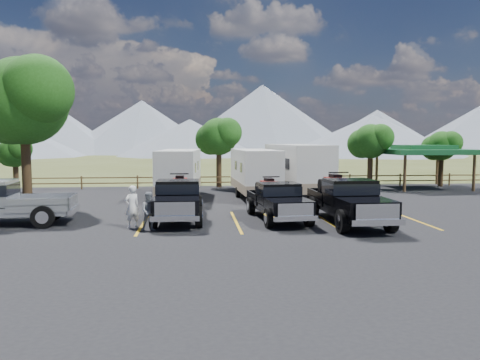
{
  "coord_description": "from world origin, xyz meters",
  "views": [
    {
      "loc": [
        -3.73,
        -16.16,
        3.65
      ],
      "look_at": [
        -1.52,
        7.17,
        1.6
      ],
      "focal_mm": 35.0,
      "sensor_mm": 36.0,
      "label": 1
    }
  ],
  "objects": [
    {
      "name": "stall_lines",
      "position": [
        0.0,
        4.0,
        0.04
      ],
      "size": [
        12.12,
        5.5,
        0.01
      ],
      "color": "gold",
      "rests_on": "asphalt_lot"
    },
    {
      "name": "trailer_center",
      "position": [
        -0.1,
        12.38,
        1.59
      ],
      "size": [
        2.49,
        8.56,
        2.97
      ],
      "rotation": [
        0.0,
        0.0,
        0.04
      ],
      "color": "silver",
      "rests_on": "asphalt_lot"
    },
    {
      "name": "mountain_range",
      "position": [
        -7.63,
        105.98,
        7.87
      ],
      "size": [
        209.0,
        71.0,
        20.0
      ],
      "color": "gray",
      "rests_on": "ground"
    },
    {
      "name": "trailer_left",
      "position": [
        -4.73,
        12.58,
        1.59
      ],
      "size": [
        2.66,
        8.53,
        2.95
      ],
      "rotation": [
        0.0,
        0.0,
        -0.07
      ],
      "color": "silver",
      "rests_on": "asphalt_lot"
    },
    {
      "name": "tree_north",
      "position": [
        -2.03,
        19.02,
        3.83
      ],
      "size": [
        3.46,
        3.24,
        5.25
      ],
      "color": "black",
      "rests_on": "ground"
    },
    {
      "name": "rail_fence",
      "position": [
        2.0,
        18.5,
        0.61
      ],
      "size": [
        36.12,
        0.12,
        1.0
      ],
      "color": "brown",
      "rests_on": "ground"
    },
    {
      "name": "asphalt_lot",
      "position": [
        0.0,
        3.0,
        0.02
      ],
      "size": [
        44.0,
        34.0,
        0.04
      ],
      "primitive_type": "cube",
      "color": "black",
      "rests_on": "ground"
    },
    {
      "name": "tree_big_nw",
      "position": [
        -12.55,
        9.03,
        5.6
      ],
      "size": [
        5.54,
        5.18,
        7.84
      ],
      "color": "black",
      "rests_on": "ground"
    },
    {
      "name": "tree_ne_a",
      "position": [
        8.97,
        17.01,
        3.48
      ],
      "size": [
        3.11,
        2.92,
        4.76
      ],
      "color": "black",
      "rests_on": "ground"
    },
    {
      "name": "rig_left",
      "position": [
        -4.53,
        4.86,
        1.01
      ],
      "size": [
        2.17,
        6.03,
        2.01
      ],
      "rotation": [
        0.0,
        0.0,
        -0.01
      ],
      "color": "black",
      "rests_on": "asphalt_lot"
    },
    {
      "name": "trailer_right",
      "position": [
        2.65,
        12.8,
        1.75
      ],
      "size": [
        3.08,
        9.45,
        3.27
      ],
      "rotation": [
        0.0,
        0.0,
        0.09
      ],
      "color": "silver",
      "rests_on": "asphalt_lot"
    },
    {
      "name": "tree_ne_b",
      "position": [
        14.98,
        18.01,
        3.13
      ],
      "size": [
        2.77,
        2.59,
        4.27
      ],
      "color": "black",
      "rests_on": "ground"
    },
    {
      "name": "rig_center",
      "position": [
        -0.1,
        4.44,
        0.94
      ],
      "size": [
        2.37,
        5.74,
        1.87
      ],
      "rotation": [
        0.0,
        0.0,
        0.09
      ],
      "color": "black",
      "rests_on": "asphalt_lot"
    },
    {
      "name": "tree_nw_small",
      "position": [
        -16.02,
        17.01,
        2.78
      ],
      "size": [
        2.59,
        2.43,
        3.85
      ],
      "color": "black",
      "rests_on": "ground"
    },
    {
      "name": "person_b",
      "position": [
        -5.55,
        2.3,
        0.81
      ],
      "size": [
        0.82,
        0.68,
        1.55
      ],
      "primitive_type": "imported",
      "rotation": [
        0.0,
        0.0,
        0.13
      ],
      "color": "gray",
      "rests_on": "asphalt_lot"
    },
    {
      "name": "ground",
      "position": [
        0.0,
        0.0,
        0.0
      ],
      "size": [
        320.0,
        320.0,
        0.0
      ],
      "primitive_type": "plane",
      "color": "#464E21",
      "rests_on": "ground"
    },
    {
      "name": "pavilion",
      "position": [
        13.0,
        17.0,
        2.79
      ],
      "size": [
        6.2,
        6.2,
        3.22
      ],
      "color": "brown",
      "rests_on": "ground"
    },
    {
      "name": "person_a",
      "position": [
        -6.34,
        3.09,
        0.91
      ],
      "size": [
        0.76,
        0.7,
        1.73
      ],
      "primitive_type": "imported",
      "rotation": [
        0.0,
        0.0,
        3.75
      ],
      "color": "white",
      "rests_on": "asphalt_lot"
    },
    {
      "name": "rig_right",
      "position": [
        2.77,
        3.3,
        1.07
      ],
      "size": [
        2.36,
        6.42,
        2.13
      ],
      "rotation": [
        0.0,
        0.0,
        0.02
      ],
      "color": "black",
      "rests_on": "asphalt_lot"
    }
  ]
}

